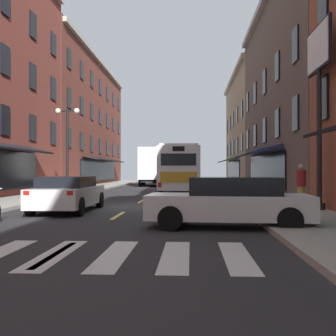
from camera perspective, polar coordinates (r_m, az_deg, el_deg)
The scene contains 13 objects.
ground_plane at distance 17.62m, azimuth -4.93°, elevation -5.52°, with size 34.80×80.00×0.10m, color #28282B.
lane_centre_dashes at distance 17.37m, azimuth -5.05°, elevation -5.41°, with size 0.14×73.90×0.01m.
crosswalk_near at distance 7.92m, azimuth -15.41°, elevation -11.47°, with size 7.10×2.80×0.01m.
sidewalk_right at distance 17.76m, azimuth 14.35°, elevation -5.07°, with size 3.00×80.00×0.14m, color #A39E93.
billboard_sign at distance 15.95m, azimuth 20.26°, elevation 12.41°, with size 0.40×2.47×6.58m.
transit_bus at distance 29.99m, azimuth 1.68°, elevation -0.11°, with size 2.76×12.29×3.17m.
box_truck at distance 40.97m, azimuth -2.12°, elevation 0.18°, with size 2.63×6.78×3.73m.
sedan_near at distance 11.19m, azimuth 8.62°, elevation -4.66°, with size 4.46×2.13×1.35m.
sedan_mid at distance 50.60m, azimuth -0.84°, elevation -1.32°, with size 2.02×4.24×1.34m.
sedan_far at distance 15.83m, azimuth -13.68°, elevation -3.43°, with size 1.95×4.66×1.31m.
bicycle_near at distance 21.86m, azimuth -16.72°, elevation -3.05°, with size 1.68×0.57×0.91m.
pedestrian_mid at distance 16.52m, azimuth 18.05°, elevation -2.27°, with size 0.36×0.36×1.64m.
street_lamp_twin at distance 24.48m, azimuth -13.82°, elevation 2.91°, with size 1.42×0.32×5.02m.
Camera 1 is at (2.48, -17.37, 1.53)m, focal length 43.85 mm.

